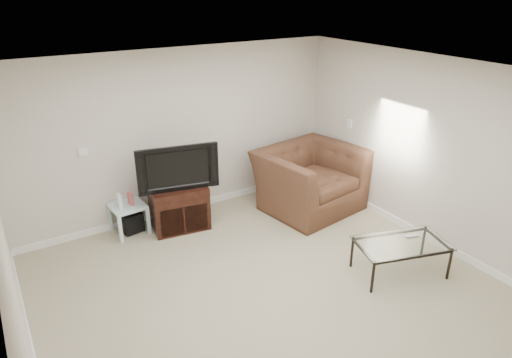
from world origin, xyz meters
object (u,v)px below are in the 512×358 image
tv_stand (179,207)px  side_table (129,219)px  recliner (310,170)px  coffee_table (400,258)px  television (177,166)px  subwoofer (131,221)px

tv_stand → side_table: size_ratio=1.72×
recliner → tv_stand: bearing=157.9°
coffee_table → television: bearing=126.9°
side_table → recliner: size_ratio=0.31×
television → coffee_table: television is taller
recliner → coffee_table: (-0.15, -2.01, -0.43)m
subwoofer → recliner: bearing=-15.5°
side_table → recliner: recliner is taller
side_table → recliner: 2.80m
tv_stand → coffee_table: bearing=-45.6°
tv_stand → recliner: size_ratio=0.53×
tv_stand → coffee_table: tv_stand is taller
side_table → tv_stand: bearing=-18.7°
television → recliner: size_ratio=0.71×
television → tv_stand: bearing=94.0°
subwoofer → recliner: 2.79m
television → subwoofer: size_ratio=3.68×
coffee_table → recliner: bearing=85.6°
tv_stand → television: television is taller
side_table → recliner: bearing=-15.0°
subwoofer → tv_stand: bearing=-21.0°
tv_stand → coffee_table: 3.10m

